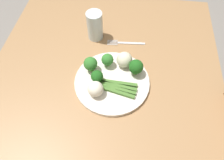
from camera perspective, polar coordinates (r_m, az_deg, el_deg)
name	(u,v)px	position (r m, az deg, el deg)	size (l,w,h in m)	color
ground_plane	(106,150)	(1.45, -1.72, -18.67)	(6.00, 6.00, 0.02)	gray
dining_table	(102,108)	(0.85, -2.80, -7.73)	(1.22, 0.92, 0.73)	#9E754C
plate	(112,82)	(0.78, 0.00, -0.50)	(0.28, 0.28, 0.01)	silver
asparagus_bundle	(117,87)	(0.75, 1.31, -2.02)	(0.07, 0.15, 0.01)	#47752D
broccoli_left	(107,60)	(0.79, -1.27, 5.63)	(0.05, 0.05, 0.06)	#609E3D
broccoli_near_center	(91,64)	(0.78, -5.96, 4.45)	(0.05, 0.05, 0.06)	#609E3D
broccoli_back_right	(136,67)	(0.77, 6.65, 3.61)	(0.05, 0.05, 0.07)	#4C7F2B
broccoli_outer_edge	(97,76)	(0.75, -4.16, 1.01)	(0.05, 0.05, 0.06)	#4C7F2B
cauliflower_edge	(124,60)	(0.80, 3.45, 5.63)	(0.06, 0.06, 0.06)	beige
cauliflower_right	(96,88)	(0.73, -4.53, -2.21)	(0.06, 0.06, 0.06)	white
fork	(125,43)	(0.92, 3.73, 10.16)	(0.03, 0.17, 0.00)	silver
water_glass	(95,26)	(0.90, -4.75, 14.73)	(0.07, 0.07, 0.13)	silver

